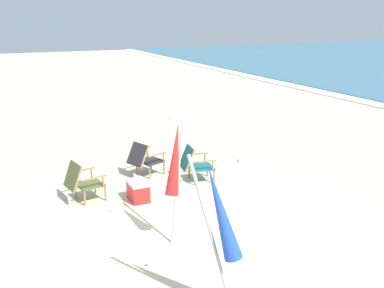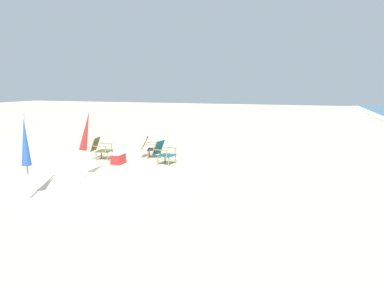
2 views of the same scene
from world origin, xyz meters
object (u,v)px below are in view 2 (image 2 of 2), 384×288
object	(u,v)px
beach_chair_far_center	(150,146)
umbrella_furled_red	(86,131)
beach_chair_mid_center	(163,152)
beach_chair_front_left	(100,148)
cooler_box	(118,158)
umbrella_furled_blue	(25,142)

from	to	relation	value
beach_chair_far_center	umbrella_furled_red	world-z (taller)	umbrella_furled_red
beach_chair_mid_center	beach_chair_far_center	size ratio (longest dim) A/B	0.90
beach_chair_far_center	umbrella_furled_red	xyz separation A→B (m)	(3.07, -0.54, 0.94)
beach_chair_mid_center	umbrella_furled_red	distance (m)	2.83
beach_chair_far_center	umbrella_furled_red	bearing A→B (deg)	-10.07
beach_chair_front_left	beach_chair_far_center	distance (m)	1.80
beach_chair_front_left	umbrella_furled_red	distance (m)	2.62
beach_chair_mid_center	cooler_box	distance (m)	1.56
umbrella_furled_red	cooler_box	distance (m)	2.13
beach_chair_front_left	umbrella_furled_blue	distance (m)	4.37
beach_chair_mid_center	umbrella_furled_red	size ratio (longest dim) A/B	0.39
beach_chair_front_left	umbrella_furled_red	size ratio (longest dim) A/B	0.39
beach_chair_front_left	beach_chair_mid_center	bearing A→B (deg)	91.05
beach_chair_far_center	beach_chair_mid_center	bearing A→B (deg)	47.35
beach_chair_mid_center	umbrella_furled_blue	bearing A→B (deg)	-21.90
cooler_box	beach_chair_far_center	bearing A→B (deg)	155.33
beach_chair_front_left	umbrella_furled_red	world-z (taller)	umbrella_furled_red
cooler_box	beach_chair_front_left	bearing A→B (deg)	-113.27
beach_chair_front_left	umbrella_furled_red	bearing A→B (deg)	25.28
beach_chair_mid_center	beach_chair_far_center	distance (m)	1.19
beach_chair_mid_center	umbrella_furled_blue	distance (m)	4.67
umbrella_furled_red	beach_chair_front_left	bearing A→B (deg)	-154.72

